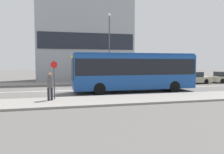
% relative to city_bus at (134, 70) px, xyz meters
% --- Properties ---
extents(ground_plane, '(120.00, 120.00, 0.00)m').
position_rel_city_bus_xyz_m(ground_plane, '(-6.52, 2.18, -1.92)').
color(ground_plane, '#595654').
extents(sidewalk_near, '(44.00, 3.50, 0.13)m').
position_rel_city_bus_xyz_m(sidewalk_near, '(-6.52, -4.07, -1.85)').
color(sidewalk_near, gray).
rests_on(sidewalk_near, ground_plane).
extents(sidewalk_far, '(44.00, 3.50, 0.13)m').
position_rel_city_bus_xyz_m(sidewalk_far, '(-6.52, 8.43, -1.85)').
color(sidewalk_far, gray).
rests_on(sidewalk_far, ground_plane).
extents(lane_centerline, '(41.80, 0.16, 0.01)m').
position_rel_city_bus_xyz_m(lane_centerline, '(-6.52, 2.18, -1.91)').
color(lane_centerline, silver).
rests_on(lane_centerline, ground_plane).
extents(apartment_block_left_tower, '(13.49, 5.64, 19.85)m').
position_rel_city_bus_xyz_m(apartment_block_left_tower, '(-2.51, 14.46, 8.00)').
color(apartment_block_left_tower, '#9EA3A8').
rests_on(apartment_block_left_tower, ground_plane).
extents(city_bus, '(10.63, 2.53, 3.34)m').
position_rel_city_bus_xyz_m(city_bus, '(0.00, 0.00, 0.00)').
color(city_bus, '#194793').
rests_on(city_bus, ground_plane).
extents(parked_car_0, '(4.57, 1.84, 1.42)m').
position_rel_city_bus_xyz_m(parked_car_0, '(9.31, 5.40, -1.25)').
color(parked_car_0, '#A39E84').
rests_on(parked_car_0, ground_plane).
extents(pedestrian_near_stop, '(0.34, 0.34, 1.77)m').
position_rel_city_bus_xyz_m(pedestrian_near_stop, '(-6.94, -3.66, -0.78)').
color(pedestrian_near_stop, '#23232D').
rests_on(pedestrian_near_stop, sidewalk_near).
extents(bus_stop_sign, '(0.44, 0.12, 2.54)m').
position_rel_city_bus_xyz_m(bus_stop_sign, '(-6.68, -3.19, -0.30)').
color(bus_stop_sign, '#4C4C51').
rests_on(bus_stop_sign, sidewalk_near).
extents(street_lamp, '(0.36, 0.36, 8.23)m').
position_rel_city_bus_xyz_m(street_lamp, '(-0.44, 7.52, 3.13)').
color(street_lamp, '#4C4C51').
rests_on(street_lamp, sidewalk_far).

